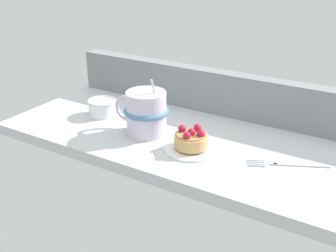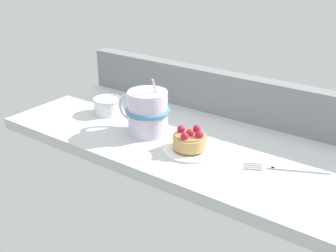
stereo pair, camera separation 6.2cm
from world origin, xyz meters
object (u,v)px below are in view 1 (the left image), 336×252
(dessert_plate, at_px, (191,148))
(raspberry_tart, at_px, (191,139))
(sugar_bowl, at_px, (102,107))
(coffee_mug, at_px, (146,113))
(dessert_fork, at_px, (287,164))

(dessert_plate, xyz_separation_m, raspberry_tart, (0.00, 0.00, 0.02))
(raspberry_tart, height_order, sugar_bowl, raspberry_tart)
(dessert_plate, xyz_separation_m, sugar_bowl, (-0.29, 0.05, 0.02))
(raspberry_tart, bearing_deg, dessert_plate, -101.75)
(coffee_mug, relative_size, dessert_fork, 0.91)
(coffee_mug, bearing_deg, sugar_bowl, 168.35)
(dessert_plate, relative_size, sugar_bowl, 1.57)
(dessert_plate, xyz_separation_m, dessert_fork, (0.20, 0.04, -0.00))
(dessert_fork, distance_m, sugar_bowl, 0.48)
(coffee_mug, distance_m, dessert_fork, 0.33)
(raspberry_tart, xyz_separation_m, sugar_bowl, (-0.29, 0.05, -0.00))
(coffee_mug, distance_m, sugar_bowl, 0.16)
(dessert_plate, relative_size, coffee_mug, 0.83)
(coffee_mug, relative_size, sugar_bowl, 1.91)
(dessert_fork, bearing_deg, sugar_bowl, 178.55)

